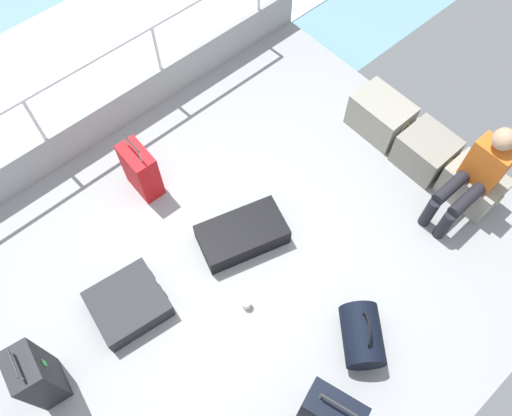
% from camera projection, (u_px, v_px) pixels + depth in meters
% --- Properties ---
extents(ground_plane, '(4.40, 5.20, 0.06)m').
position_uv_depth(ground_plane, '(247.00, 269.00, 4.75)').
color(ground_plane, '#939699').
extents(gunwale_port, '(0.06, 5.20, 0.45)m').
position_uv_depth(gunwale_port, '(111.00, 116.00, 5.31)').
color(gunwale_port, '#939699').
rests_on(gunwale_port, ground_plane).
extents(railing_port, '(0.04, 4.20, 1.02)m').
position_uv_depth(railing_port, '(97.00, 79.00, 4.82)').
color(railing_port, silver).
rests_on(railing_port, ground_plane).
extents(sea_wake, '(12.00, 12.00, 0.01)m').
position_uv_depth(sea_wake, '(59.00, 78.00, 6.32)').
color(sea_wake, '#6B99A8').
rests_on(sea_wake, ground_plane).
extents(cargo_crate_0, '(0.64, 0.42, 0.42)m').
position_uv_depth(cargo_crate_0, '(380.00, 115.00, 5.34)').
color(cargo_crate_0, gray).
rests_on(cargo_crate_0, ground_plane).
extents(cargo_crate_1, '(0.55, 0.47, 0.39)m').
position_uv_depth(cargo_crate_1, '(426.00, 151.00, 5.13)').
color(cargo_crate_1, gray).
rests_on(cargo_crate_1, ground_plane).
extents(cargo_crate_2, '(0.58, 0.38, 0.39)m').
position_uv_depth(cargo_crate_2, '(472.00, 186.00, 4.93)').
color(cargo_crate_2, gray).
rests_on(cargo_crate_2, ground_plane).
extents(passenger_seated, '(0.34, 0.66, 1.09)m').
position_uv_depth(passenger_seated, '(476.00, 175.00, 4.54)').
color(passenger_seated, orange).
rests_on(passenger_seated, ground_plane).
extents(suitcase_0, '(0.38, 0.28, 0.80)m').
position_uv_depth(suitcase_0, '(37.00, 376.00, 3.90)').
color(suitcase_0, black).
rests_on(suitcase_0, ground_plane).
extents(suitcase_1, '(0.64, 0.68, 0.21)m').
position_uv_depth(suitcase_1, '(128.00, 304.00, 4.44)').
color(suitcase_1, black).
rests_on(suitcase_1, ground_plane).
extents(suitcase_3, '(0.50, 0.37, 0.67)m').
position_uv_depth(suitcase_3, '(332.00, 412.00, 3.85)').
color(suitcase_3, black).
rests_on(suitcase_3, ground_plane).
extents(suitcase_4, '(0.66, 0.91, 0.22)m').
position_uv_depth(suitcase_4, '(242.00, 234.00, 4.76)').
color(suitcase_4, black).
rests_on(suitcase_4, ground_plane).
extents(suitcase_5, '(0.40, 0.23, 0.74)m').
position_uv_depth(suitcase_5, '(141.00, 170.00, 4.90)').
color(suitcase_5, red).
rests_on(suitcase_5, ground_plane).
extents(duffel_bag, '(0.60, 0.58, 0.49)m').
position_uv_depth(duffel_bag, '(362.00, 336.00, 4.24)').
color(duffel_bag, black).
rests_on(duffel_bag, ground_plane).
extents(paper_cup, '(0.08, 0.08, 0.10)m').
position_uv_depth(paper_cup, '(246.00, 304.00, 4.50)').
color(paper_cup, white).
rests_on(paper_cup, ground_plane).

